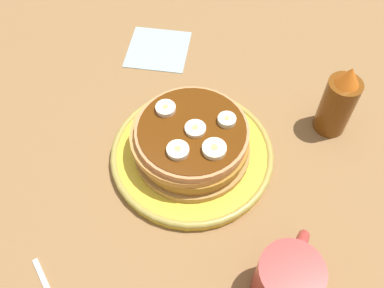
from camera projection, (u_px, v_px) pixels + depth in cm
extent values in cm
cube|color=olive|center=(192.00, 163.00, 66.95)|extent=(140.00, 140.00, 3.00)
cylinder|color=yellow|center=(192.00, 155.00, 65.10)|extent=(24.41, 24.41, 1.51)
torus|color=#A49342|center=(192.00, 153.00, 64.67)|extent=(24.74, 24.74, 1.06)
cylinder|color=#B18242|center=(188.00, 151.00, 63.88)|extent=(17.43, 17.43, 1.14)
cylinder|color=#A66D2B|center=(194.00, 144.00, 63.27)|extent=(16.27, 16.27, 1.14)
cylinder|color=#A5732A|center=(193.00, 143.00, 61.94)|extent=(16.74, 16.74, 1.14)
cylinder|color=#C88A45|center=(188.00, 136.00, 61.25)|extent=(17.01, 17.01, 1.14)
cylinder|color=tan|center=(196.00, 131.00, 60.32)|extent=(16.27, 16.27, 1.14)
cylinder|color=#592B0A|center=(192.00, 129.00, 59.73)|extent=(15.39, 15.39, 0.16)
cylinder|color=#F3E1BF|center=(196.00, 128.00, 59.44)|extent=(2.99, 2.99, 0.74)
cylinder|color=tan|center=(196.00, 126.00, 59.10)|extent=(0.84, 0.84, 0.08)
cylinder|color=beige|center=(179.00, 151.00, 57.18)|extent=(3.09, 3.09, 0.87)
cylinder|color=tan|center=(179.00, 149.00, 56.79)|extent=(0.87, 0.87, 0.08)
cylinder|color=#F9E1C5|center=(166.00, 109.00, 61.33)|extent=(2.93, 2.93, 0.93)
cylinder|color=tan|center=(165.00, 106.00, 60.92)|extent=(0.82, 0.82, 0.08)
cylinder|color=beige|center=(227.00, 120.00, 60.12)|extent=(2.64, 2.64, 0.96)
cylinder|color=tan|center=(227.00, 118.00, 59.69)|extent=(0.74, 0.74, 0.08)
cylinder|color=#FEF1BB|center=(214.00, 149.00, 57.30)|extent=(3.33, 3.33, 0.94)
cylinder|color=tan|center=(214.00, 147.00, 56.88)|extent=(0.93, 0.93, 0.08)
cylinder|color=#B23833|center=(287.00, 282.00, 50.77)|extent=(7.72, 7.72, 8.11)
cylinder|color=black|center=(292.00, 273.00, 48.11)|extent=(6.56, 6.56, 0.49)
torus|color=#B23833|center=(297.00, 252.00, 52.85)|extent=(5.93, 1.39, 5.93)
cube|color=#99B2BF|center=(158.00, 49.00, 79.36)|extent=(13.80, 13.80, 0.30)
cylinder|color=brown|center=(337.00, 106.00, 65.17)|extent=(5.09, 5.09, 9.96)
cone|color=orange|center=(350.00, 76.00, 59.84)|extent=(3.56, 3.56, 3.05)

